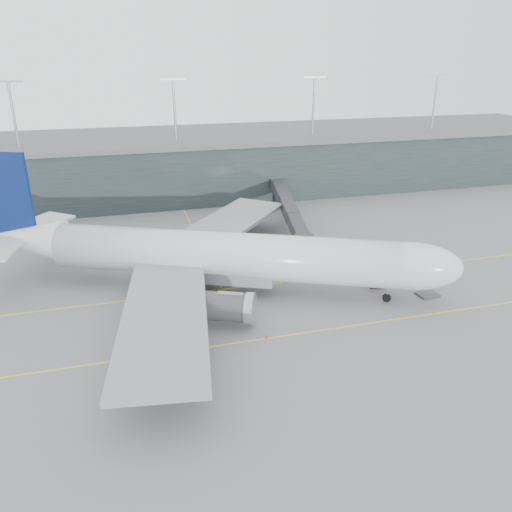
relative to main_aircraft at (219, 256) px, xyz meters
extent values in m
plane|color=slate|center=(-4.67, 4.13, -5.88)|extent=(320.00, 320.00, 0.00)
cube|color=yellow|center=(-4.67, 0.13, -5.87)|extent=(160.00, 0.25, 0.02)
cube|color=yellow|center=(-4.67, -15.87, -5.87)|extent=(160.00, 0.25, 0.02)
cube|color=yellow|center=(0.33, 24.13, -5.87)|extent=(0.25, 60.00, 0.02)
cube|color=#1E2929|center=(-4.67, 62.13, 1.12)|extent=(240.00, 35.00, 14.00)
cube|color=#525456|center=(-4.67, 62.13, 8.72)|extent=(240.00, 36.00, 1.20)
cylinder|color=#9E9EA3|center=(-34.67, 52.13, 16.12)|extent=(0.60, 0.60, 14.00)
cylinder|color=#9E9EA3|center=(0.33, 52.13, 16.12)|extent=(0.60, 0.60, 14.00)
cylinder|color=#9E9EA3|center=(35.33, 52.13, 16.12)|extent=(0.60, 0.60, 14.00)
cylinder|color=#9E9EA3|center=(70.33, 52.13, 16.12)|extent=(0.60, 0.60, 14.00)
cylinder|color=silver|center=(0.48, -0.22, 0.19)|extent=(50.93, 28.19, 7.10)
ellipsoid|color=silver|center=(26.05, -11.79, 0.19)|extent=(16.52, 12.62, 7.10)
cone|color=silver|center=(-29.26, 13.24, 0.99)|extent=(14.29, 11.41, 6.82)
cube|color=gray|center=(-0.56, 0.25, -2.56)|extent=(19.06, 12.77, 2.29)
cube|color=black|center=(30.02, -13.58, 1.33)|extent=(3.71, 4.17, 0.92)
cube|color=gray|center=(-9.97, -14.98, -0.96)|extent=(15.02, 34.36, 0.63)
cylinder|color=#3E3E43|center=(-1.91, -11.08, -2.90)|extent=(8.96, 6.96, 4.01)
cube|color=gray|center=(4.67, 17.37, -0.96)|extent=(29.36, 31.99, 0.63)
cylinder|color=#3E3E43|center=(7.06, 8.75, -2.90)|extent=(8.96, 6.96, 4.01)
cube|color=#09194D|center=(-30.83, 13.95, 8.21)|extent=(7.02, 3.59, 13.75)
cube|color=silver|center=(-27.71, 19.45, 1.56)|extent=(11.41, 11.97, 0.40)
cylinder|color=black|center=(23.44, -10.61, -5.25)|extent=(1.34, 0.94, 1.26)
cylinder|color=#9E9EA3|center=(23.44, -10.61, -4.39)|extent=(0.34, 0.34, 2.98)
cylinder|color=black|center=(-5.96, -3.34, -5.14)|extent=(1.59, 1.14, 1.49)
cylinder|color=black|center=(-1.42, 6.68, -5.14)|extent=(1.59, 1.14, 1.49)
cube|color=#2E2D32|center=(15.64, 4.16, -1.14)|extent=(3.64, 3.94, 2.65)
cube|color=#2E2D32|center=(17.19, 11.87, -1.14)|extent=(4.74, 12.55, 2.37)
cube|color=#2E2D32|center=(19.60, 23.96, -1.14)|extent=(4.97, 12.60, 2.46)
cube|color=#2E2D32|center=(22.02, 36.05, -1.14)|extent=(5.21, 12.64, 2.56)
cylinder|color=#9E9EA3|center=(17.32, 12.53, -4.08)|extent=(0.47, 0.47, 3.60)
cube|color=#3E3E43|center=(17.32, 12.53, -5.55)|extent=(2.14, 1.77, 0.66)
cylinder|color=#2E2D32|center=(15.64, 44.63, -1.14)|extent=(3.79, 3.79, 2.84)
cylinder|color=#2E2D32|center=(15.64, 44.63, -4.18)|extent=(1.71, 1.71, 3.41)
cube|color=#AE0C0E|center=(24.27, -5.56, -4.97)|extent=(2.63, 1.96, 1.40)
cylinder|color=black|center=(23.32, -5.91, -5.67)|extent=(0.45, 0.25, 0.43)
cylinder|color=black|center=(25.01, -6.26, -5.67)|extent=(0.45, 0.25, 0.43)
cylinder|color=black|center=(23.54, -4.85, -5.67)|extent=(0.45, 0.25, 0.43)
cylinder|color=black|center=(25.22, -5.20, -5.67)|extent=(0.45, 0.25, 0.43)
cube|color=#3C3D42|center=(30.60, -10.48, -5.70)|extent=(3.28, 2.72, 0.31)
cube|color=#3E3E43|center=(-10.18, 14.97, -5.71)|extent=(2.59, 2.26, 0.22)
cube|color=#A4AAB0|center=(-10.18, 14.97, -4.71)|extent=(2.13, 2.05, 1.68)
cube|color=navy|center=(-10.18, 14.97, -3.84)|extent=(2.20, 2.12, 0.09)
cube|color=#3E3E43|center=(-6.81, 14.87, -5.72)|extent=(2.49, 2.15, 0.22)
cube|color=silver|center=(-6.81, 14.87, -4.73)|extent=(2.04, 1.95, 1.64)
cube|color=navy|center=(-6.81, 14.87, -3.88)|extent=(2.10, 2.02, 0.09)
cube|color=#3E3E43|center=(-3.21, 15.59, -5.75)|extent=(2.24, 2.04, 0.18)
cube|color=#ACB2B9|center=(-3.21, 15.59, -4.93)|extent=(1.87, 1.82, 1.36)
cube|color=navy|center=(-3.21, 15.59, -4.22)|extent=(1.93, 1.88, 0.07)
cone|color=#CE5E0B|center=(30.03, -1.10, -5.58)|extent=(0.39, 0.39, 0.61)
cone|color=#D9460C|center=(2.99, -15.85, -5.49)|extent=(0.49, 0.49, 0.78)
cone|color=#E9530C|center=(2.40, 13.97, -5.57)|extent=(0.39, 0.39, 0.63)
cone|color=orange|center=(-13.79, -6.27, -5.55)|extent=(0.42, 0.42, 0.66)
camera|label=1|loc=(-13.48, -70.16, 29.18)|focal=35.00mm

